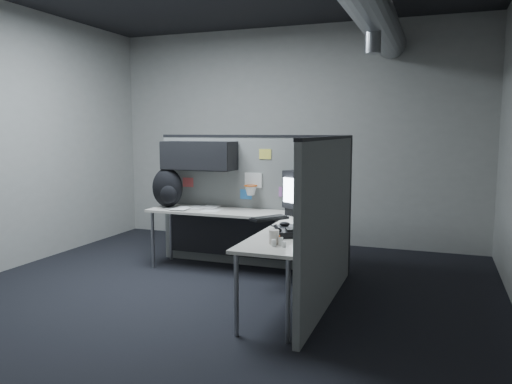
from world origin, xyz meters
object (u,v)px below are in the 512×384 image
at_px(desk, 252,227).
at_px(keyboard, 269,218).
at_px(backpack, 168,188).
at_px(phone, 284,233).
at_px(monitor, 310,192).

bearing_deg(desk, keyboard, -27.03).
bearing_deg(backpack, desk, -27.25).
xyz_separation_m(phone, backpack, (-1.87, 1.16, 0.20)).
relative_size(desk, phone, 8.70).
bearing_deg(phone, keyboard, 100.35).
height_order(desk, backpack, backpack).
distance_m(phone, backpack, 2.21).
bearing_deg(phone, backpack, 130.83).
bearing_deg(desk, monitor, 28.21).
distance_m(monitor, backpack, 1.80).
xyz_separation_m(monitor, keyboard, (-0.33, -0.43, -0.24)).
relative_size(keyboard, phone, 1.62).
bearing_deg(backpack, monitor, -13.60).
xyz_separation_m(keyboard, backpack, (-1.47, 0.40, 0.22)).
height_order(desk, phone, phone).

